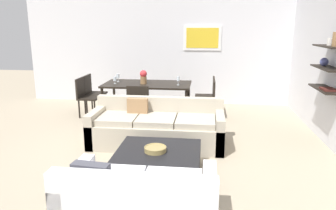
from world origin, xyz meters
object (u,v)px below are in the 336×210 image
(dining_chair_foot, at_px, (139,103))
(dining_chair_right_far, at_px, (208,93))
(dining_chair_right_near, at_px, (208,98))
(wine_glass_left_far, at_px, (118,76))
(coffee_table, at_px, (158,164))
(loveseat_white, at_px, (139,204))
(centerpiece_vase, at_px, (143,77))
(dining_table, at_px, (147,86))
(dining_chair_left_near, at_px, (85,95))
(dining_chair_left_far, at_px, (92,91))
(sofa_beige, at_px, (157,128))
(wine_glass_left_near, at_px, (115,79))
(decorative_bowl, at_px, (155,149))
(wine_glass_right_near, at_px, (178,79))

(dining_chair_foot, relative_size, dining_chair_right_far, 1.00)
(dining_chair_right_near, relative_size, wine_glass_left_far, 4.68)
(coffee_table, height_order, dining_chair_right_far, dining_chair_right_far)
(loveseat_white, relative_size, centerpiece_vase, 4.95)
(dining_table, distance_m, wine_glass_left_far, 0.75)
(dining_chair_foot, xyz_separation_m, dining_chair_left_near, (-1.38, 0.69, 0.00))
(dining_chair_left_far, distance_m, dining_chair_right_far, 2.77)
(sofa_beige, distance_m, dining_chair_foot, 1.05)
(dining_chair_foot, height_order, centerpiece_vase, centerpiece_vase)
(coffee_table, xyz_separation_m, wine_glass_left_near, (-1.42, 2.93, 0.67))
(dining_chair_right_near, bearing_deg, dining_chair_left_near, 180.00)
(dining_chair_left_near, bearing_deg, dining_chair_foot, -26.45)
(decorative_bowl, xyz_separation_m, dining_chair_foot, (-0.67, 2.16, 0.09))
(sofa_beige, distance_m, dining_chair_right_near, 1.83)
(dining_chair_left_far, height_order, wine_glass_right_near, wine_glass_right_near)
(wine_glass_left_near, bearing_deg, dining_chair_foot, -47.99)
(loveseat_white, height_order, dining_chair_left_far, dining_chair_left_far)
(wine_glass_left_near, bearing_deg, dining_table, 10.07)
(dining_chair_foot, xyz_separation_m, wine_glass_left_far, (-0.71, 1.05, 0.38))
(dining_chair_right_far, bearing_deg, dining_chair_left_far, 180.00)
(dining_chair_left_far, distance_m, wine_glass_right_near, 2.16)
(coffee_table, bearing_deg, dining_chair_foot, 108.25)
(coffee_table, height_order, wine_glass_left_far, wine_glass_left_far)
(loveseat_white, distance_m, centerpiece_vase, 4.32)
(dining_table, xyz_separation_m, wine_glass_left_near, (-0.71, -0.13, 0.17))
(loveseat_white, bearing_deg, decorative_bowl, 91.10)
(centerpiece_vase, bearing_deg, dining_chair_right_far, 10.81)
(dining_chair_left_near, bearing_deg, loveseat_white, -62.67)
(dining_chair_right_near, bearing_deg, sofa_beige, -119.12)
(loveseat_white, relative_size, wine_glass_right_near, 8.05)
(dining_chair_foot, height_order, wine_glass_left_far, wine_glass_left_far)
(dining_table, distance_m, dining_chair_right_far, 1.41)
(decorative_bowl, height_order, wine_glass_right_near, wine_glass_right_near)
(dining_chair_left_far, distance_m, dining_chair_left_near, 0.46)
(decorative_bowl, distance_m, wine_glass_left_near, 3.29)
(dining_chair_right_far, bearing_deg, wine_glass_right_near, -151.96)
(dining_chair_right_near, bearing_deg, coffee_table, -103.47)
(decorative_bowl, xyz_separation_m, wine_glass_left_far, (-1.39, 3.20, 0.47))
(decorative_bowl, height_order, wine_glass_left_far, wine_glass_left_far)
(decorative_bowl, relative_size, wine_glass_left_near, 1.91)
(dining_chair_left_far, bearing_deg, centerpiece_vase, -12.03)
(decorative_bowl, height_order, dining_table, dining_table)
(dining_chair_left_near, distance_m, centerpiece_vase, 1.38)
(dining_chair_right_near, height_order, centerpiece_vase, centerpiece_vase)
(loveseat_white, distance_m, dining_chair_right_near, 4.09)
(dining_chair_right_far, bearing_deg, sofa_beige, -113.36)
(sofa_beige, xyz_separation_m, wine_glass_left_far, (-1.21, 1.95, 0.59))
(decorative_bowl, xyz_separation_m, centerpiece_vase, (-0.75, 3.03, 0.49))
(loveseat_white, distance_m, wine_glass_left_far, 4.64)
(dining_chair_left_far, relative_size, centerpiece_vase, 2.88)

